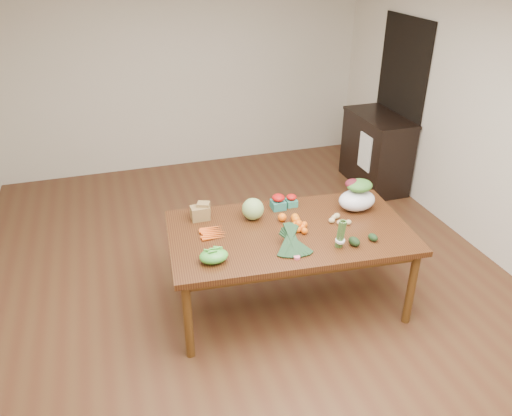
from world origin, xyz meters
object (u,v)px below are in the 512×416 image
object	(u,v)px
dining_table	(288,267)
asparagus_bundle	(341,234)
salad_bag	(357,196)
kale_bunch	(294,243)
mandarin_cluster	(298,225)
cabinet	(376,151)
paper_bag	(200,212)
cabbage	(253,209)

from	to	relation	value
dining_table	asparagus_bundle	xyz separation A→B (m)	(0.28, -0.37, 0.50)
salad_bag	kale_bunch	bearing A→B (deg)	-149.06
dining_table	mandarin_cluster	world-z (taller)	mandarin_cluster
asparagus_bundle	salad_bag	xyz separation A→B (m)	(0.42, 0.53, 0.00)
cabinet	paper_bag	world-z (taller)	cabinet
kale_bunch	dining_table	bearing A→B (deg)	78.91
dining_table	cabbage	world-z (taller)	cabbage
paper_bag	salad_bag	world-z (taller)	salad_bag
asparagus_bundle	salad_bag	bearing A→B (deg)	56.65
dining_table	cabinet	world-z (taller)	cabinet
cabbage	asparagus_bundle	world-z (taller)	asparagus_bundle
cabinet	salad_bag	xyz separation A→B (m)	(-1.25, -1.79, 0.41)
cabbage	asparagus_bundle	bearing A→B (deg)	-51.25
cabbage	salad_bag	world-z (taller)	salad_bag
dining_table	salad_bag	world-z (taller)	salad_bag
paper_bag	cabbage	bearing A→B (deg)	-16.44
dining_table	salad_bag	distance (m)	0.87
paper_bag	cabbage	distance (m)	0.46
dining_table	cabbage	distance (m)	0.59
paper_bag	asparagus_bundle	xyz separation A→B (m)	(0.95, -0.77, 0.05)
dining_table	asparagus_bundle	world-z (taller)	asparagus_bundle
paper_bag	asparagus_bundle	size ratio (longest dim) A/B	0.83
cabinet	asparagus_bundle	bearing A→B (deg)	-125.67
cabinet	salad_bag	bearing A→B (deg)	-124.86
cabbage	mandarin_cluster	world-z (taller)	cabbage
mandarin_cluster	salad_bag	bearing A→B (deg)	15.79
kale_bunch	asparagus_bundle	world-z (taller)	asparagus_bundle
cabbage	asparagus_bundle	distance (m)	0.82
mandarin_cluster	kale_bunch	bearing A→B (deg)	-118.36
mandarin_cluster	salad_bag	xyz separation A→B (m)	(0.63, 0.18, 0.09)
asparagus_bundle	kale_bunch	bearing A→B (deg)	176.13
cabbage	salad_bag	xyz separation A→B (m)	(0.93, -0.11, 0.03)
paper_bag	kale_bunch	xyz separation A→B (m)	(0.58, -0.71, 0.01)
paper_bag	kale_bunch	bearing A→B (deg)	-50.70
dining_table	salad_bag	size ratio (longest dim) A/B	5.98
cabinet	kale_bunch	distance (m)	3.06
kale_bunch	cabbage	bearing A→B (deg)	109.12
dining_table	cabinet	xyz separation A→B (m)	(1.94, 1.95, 0.10)
cabinet	paper_bag	size ratio (longest dim) A/B	4.93
salad_bag	paper_bag	bearing A→B (deg)	169.90
kale_bunch	salad_bag	size ratio (longest dim) A/B	1.20
mandarin_cluster	dining_table	bearing A→B (deg)	165.80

